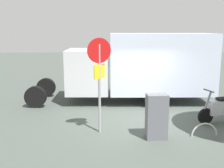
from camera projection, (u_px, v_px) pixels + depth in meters
name	position (u px, v px, depth m)	size (l,w,h in m)	color
ground_plane	(148.00, 121.00, 9.68)	(60.00, 60.00, 0.00)	#474F49
box_truck_near	(140.00, 65.00, 12.04)	(8.12, 2.45, 3.05)	black
motorcycle	(222.00, 108.00, 9.46)	(1.78, 0.72, 1.20)	black
stop_sign	(99.00, 71.00, 8.24)	(0.71, 0.33, 2.97)	#9E9EA3
utility_cabinet	(157.00, 117.00, 8.02)	(0.62, 0.41, 1.36)	slate
bike_rack_hoop	(204.00, 136.00, 8.32)	(0.85, 0.85, 0.05)	#B7B7BC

